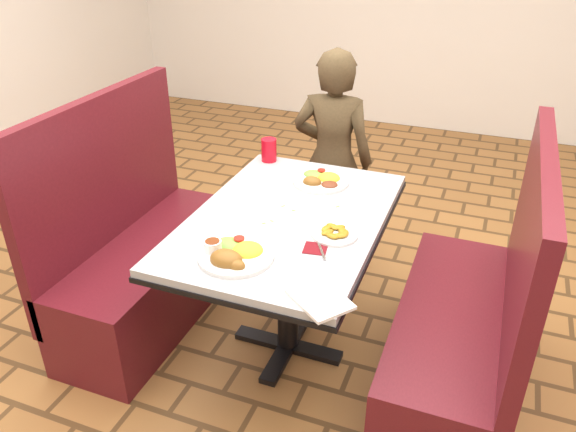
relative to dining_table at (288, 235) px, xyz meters
The scene contains 14 objects.
dining_table is the anchor object (origin of this frame).
booth_bench_left 0.86m from the dining_table, behind, with size 0.47×1.20×1.17m.
booth_bench_right 0.86m from the dining_table, ahead, with size 0.47×1.20×1.17m.
diner_person 0.91m from the dining_table, 94.60° to the left, with size 0.47×0.31×1.29m, color brown.
near_dinner_plate 0.41m from the dining_table, 100.52° to the right, with size 0.29×0.29×0.09m.
far_dinner_plate 0.40m from the dining_table, 85.55° to the left, with size 0.27×0.27×0.07m.
plantain_plate 0.28m from the dining_table, 20.27° to the right, with size 0.19×0.19×0.03m.
maroon_napkin 0.31m from the dining_table, 47.01° to the right, with size 0.09×0.09×0.00m, color maroon.
spoon_utensil 0.34m from the dining_table, 44.90° to the right, with size 0.01×0.13×0.00m, color silver.
red_tumbler 0.64m from the dining_table, 120.37° to the left, with size 0.08×0.08×0.12m, color red.
paper_napkin 0.62m from the dining_table, 58.64° to the right, with size 0.21×0.16×0.01m, color white.
knife_utensil 0.41m from the dining_table, 94.22° to the right, with size 0.01×0.17×0.00m, color silver.
fork_utensil 0.43m from the dining_table, 104.30° to the right, with size 0.01×0.16×0.00m, color #BCBBC0.
lettuce_shreds 0.12m from the dining_table, 56.31° to the left, with size 0.28×0.32×0.00m, color #86CB51, non-canonical shape.
Camera 1 is at (0.77, -2.00, 1.93)m, focal length 35.00 mm.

